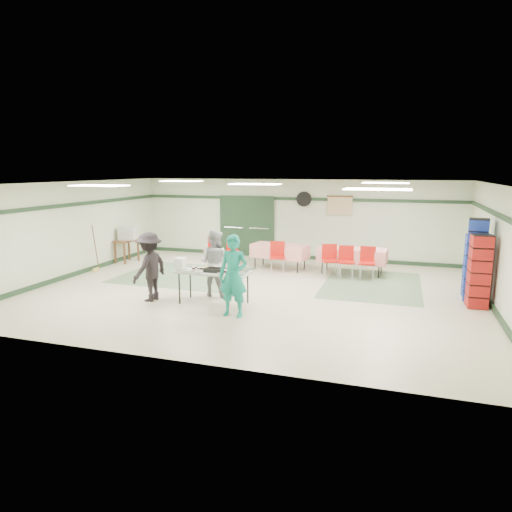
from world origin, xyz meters
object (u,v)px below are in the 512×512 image
(chair_loose_a, at_px, (233,248))
(office_printer, at_px, (128,233))
(chair_loose_b, at_px, (212,247))
(volunteer_dark, at_px, (150,267))
(chair_c, at_px, (368,259))
(broom, at_px, (95,247))
(dining_table_b, at_px, (280,251))
(chair_a, at_px, (346,258))
(crate_stack_blue_b, at_px, (476,260))
(crate_stack_red, at_px, (479,271))
(printer_table, at_px, (126,244))
(volunteer_grey, at_px, (215,263))
(volunteer_teal, at_px, (233,276))
(chair_d, at_px, (277,254))
(serving_table, at_px, (213,273))
(dining_table_a, at_px, (352,255))
(chair_b, at_px, (330,257))
(crate_stack_blue_a, at_px, (473,266))

(chair_loose_a, height_order, office_printer, office_printer)
(chair_loose_a, distance_m, chair_loose_b, 0.68)
(volunteer_dark, height_order, chair_loose_b, volunteer_dark)
(chair_c, height_order, broom, broom)
(dining_table_b, relative_size, broom, 1.28)
(chair_a, relative_size, chair_loose_a, 1.15)
(crate_stack_blue_b, bearing_deg, crate_stack_red, -90.00)
(volunteer_dark, bearing_deg, printer_table, -130.89)
(chair_a, height_order, chair_loose_b, chair_a)
(chair_c, distance_m, crate_stack_blue_b, 2.94)
(volunteer_grey, distance_m, chair_c, 4.45)
(chair_a, xyz_separation_m, office_printer, (-7.18, 0.14, 0.40))
(volunteer_teal, height_order, broom, volunteer_teal)
(chair_loose_b, bearing_deg, printer_table, -158.24)
(chair_d, bearing_deg, broom, -179.00)
(chair_a, height_order, broom, broom)
(serving_table, xyz_separation_m, crate_stack_red, (5.71, 1.51, 0.11))
(volunteer_grey, distance_m, office_printer, 5.26)
(office_printer, bearing_deg, volunteer_teal, -52.74)
(dining_table_a, bearing_deg, chair_c, -46.00)
(chair_a, distance_m, printer_table, 7.18)
(printer_table, distance_m, office_printer, 0.35)
(chair_c, height_order, printer_table, chair_c)
(crate_stack_blue_b, bearing_deg, chair_c, 150.50)
(printer_table, bearing_deg, chair_loose_b, 26.93)
(chair_b, height_order, crate_stack_blue_a, crate_stack_blue_a)
(chair_b, bearing_deg, printer_table, 159.53)
(serving_table, bearing_deg, chair_d, 81.82)
(dining_table_b, distance_m, chair_a, 2.17)
(crate_stack_blue_a, bearing_deg, crate_stack_blue_b, -90.00)
(crate_stack_red, height_order, broom, crate_stack_red)
(broom, bearing_deg, printer_table, 81.73)
(chair_loose_b, bearing_deg, crate_stack_blue_b, -11.68)
(chair_a, bearing_deg, dining_table_a, 68.14)
(crate_stack_blue_b, distance_m, printer_table, 10.41)
(chair_a, xyz_separation_m, printer_table, (-7.18, 0.03, 0.06))
(volunteer_teal, height_order, chair_c, volunteer_teal)
(printer_table, bearing_deg, crate_stack_blue_b, 2.10)
(crate_stack_blue_a, bearing_deg, printer_table, 173.65)
(chair_loose_b, xyz_separation_m, crate_stack_red, (7.59, -2.82, 0.32))
(dining_table_a, distance_m, chair_loose_a, 3.96)
(crate_stack_blue_b, bearing_deg, chair_d, 164.42)
(volunteer_dark, xyz_separation_m, chair_c, (4.69, 3.70, -0.24))
(chair_loose_a, xyz_separation_m, office_printer, (-3.36, -0.89, 0.47))
(dining_table_b, bearing_deg, chair_c, -2.13)
(dining_table_a, xyz_separation_m, chair_loose_b, (-4.58, 0.28, -0.07))
(crate_stack_blue_b, bearing_deg, chair_b, 158.25)
(dining_table_b, distance_m, broom, 5.56)
(volunteer_grey, xyz_separation_m, broom, (-4.42, 1.36, -0.07))
(chair_d, xyz_separation_m, chair_loose_a, (-1.80, 1.02, -0.09))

